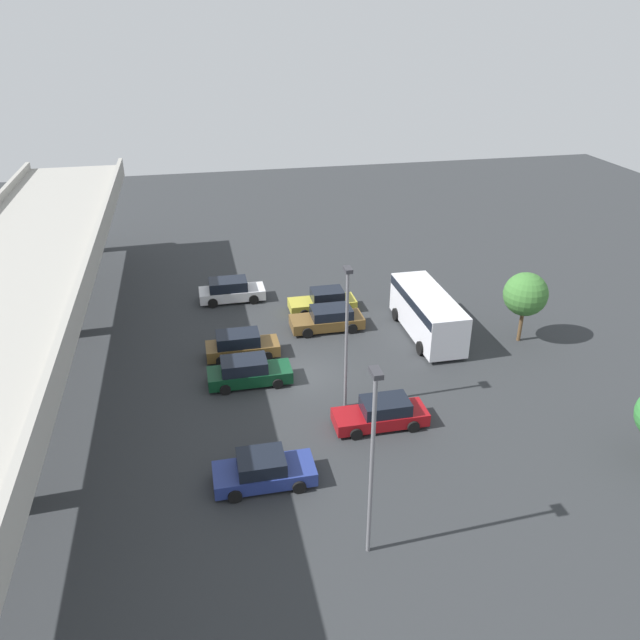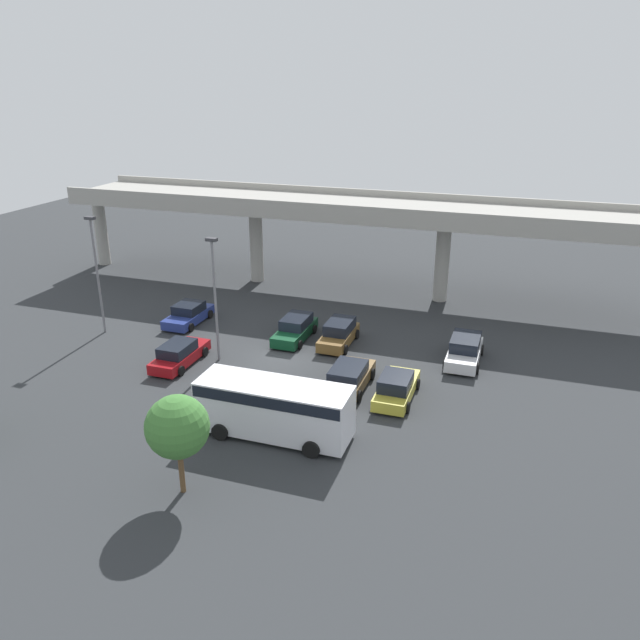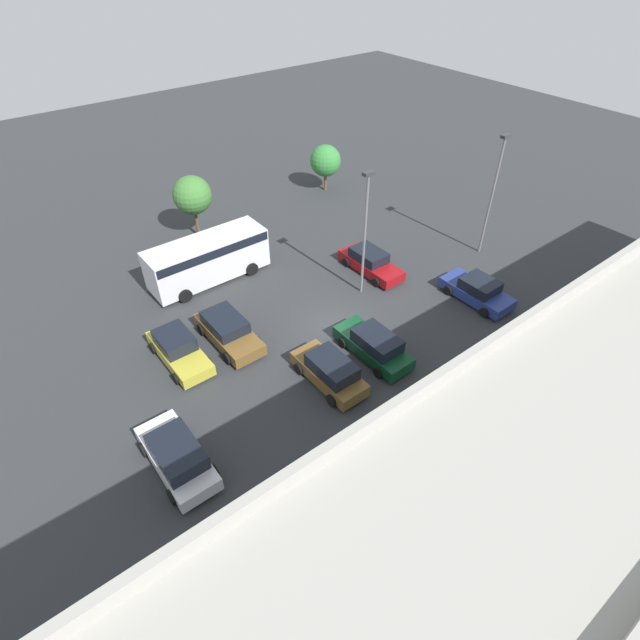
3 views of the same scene
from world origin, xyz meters
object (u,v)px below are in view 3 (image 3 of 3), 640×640
Objects in this scene: parked_car_2 at (374,345)px; lamp_post_mid_lot at (365,226)px; parked_car_0 at (477,291)px; shuttle_bus at (207,257)px; parked_car_3 at (330,371)px; parked_car_6 at (177,456)px; tree_front_centre at (192,195)px; tree_front_left at (325,161)px; parked_car_1 at (370,262)px; lamp_post_near_aisle at (494,188)px; parked_car_5 at (178,349)px; parked_car_4 at (228,330)px.

parked_car_2 is 0.59× the size of lamp_post_mid_lot.
shuttle_bus is at bearing 44.44° from parked_car_0.
parked_car_3 is 8.39m from parked_car_6.
lamp_post_mid_lot is 1.73× the size of tree_front_centre.
tree_front_left is at bearing 22.42° from shuttle_bus.
parked_car_1 is 1.23× the size of tree_front_left.
parked_car_2 is at bearing 88.54° from parked_car_0.
shuttle_bus is at bearing -122.93° from parked_car_1.
parked_car_2 reaches higher than parked_car_0.
lamp_post_near_aisle is at bearing -78.37° from parked_car_3.
tree_front_left is at bearing -37.77° from parked_car_3.
lamp_post_near_aisle is 20.63m from tree_front_centre.
parked_car_3 is 17.94m from tree_front_centre.
parked_car_2 is 0.61× the size of shuttle_bus.
parked_car_2 is at bearing -89.90° from parked_car_6.
tree_front_centre reaches higher than parked_car_0.
parked_car_0 is 1.17× the size of tree_front_left.
parked_car_5 is 0.99× the size of parked_car_6.
parked_car_6 is 0.57× the size of lamp_post_near_aisle.
tree_front_left reaches higher than parked_car_4.
tree_front_left is at bearing -119.59° from lamp_post_mid_lot.
tree_front_left reaches higher than parked_car_6.
lamp_post_mid_lot is 15.22m from tree_front_left.
parked_car_5 is 22.36m from lamp_post_near_aisle.
shuttle_bus is at bearing -27.49° from lamp_post_near_aisle.
parked_car_4 is at bearing 70.48° from tree_front_centre.
parked_car_6 is at bearing 38.78° from tree_front_left.
parked_car_3 is at bearing -90.43° from parked_car_6.
lamp_post_mid_lot is (-14.93, -4.86, 3.91)m from parked_car_6.
parked_car_0 is 0.97× the size of parked_car_5.
parked_car_5 is at bearing -6.82° from lamp_post_mid_lot.
shuttle_bus is (-8.02, -12.05, 0.92)m from parked_car_6.
parked_car_3 is 0.55× the size of lamp_post_mid_lot.
lamp_post_mid_lot is at bearing -8.90° from lamp_post_near_aisle.
lamp_post_mid_lot is at bearing -71.96° from parked_car_6.
parked_car_6 is 20.43m from tree_front_centre.
shuttle_bus is 19.19m from lamp_post_near_aisle.
parked_car_1 is at bearing 91.60° from parked_car_4.
parked_car_2 is (8.50, -0.22, 0.05)m from parked_car_0.
parked_car_0 is 0.95× the size of parked_car_1.
lamp_post_mid_lot is at bearing 83.07° from parked_car_4.
parked_car_4 reaches higher than parked_car_0.
lamp_post_near_aisle is (-16.42, -3.38, 4.08)m from parked_car_3.
tree_front_centre is (6.92, -11.36, 2.56)m from parked_car_1.
parked_car_4 is 9.92m from lamp_post_mid_lot.
parked_car_4 is 6.53m from shuttle_bus.
parked_car_2 is 17.85m from tree_front_centre.
shuttle_bus is (0.38, -12.12, 0.94)m from parked_car_3.
parked_car_3 is at bearing 52.23° from tree_front_left.
parked_car_5 is (13.91, -0.02, 0.01)m from parked_car_1.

